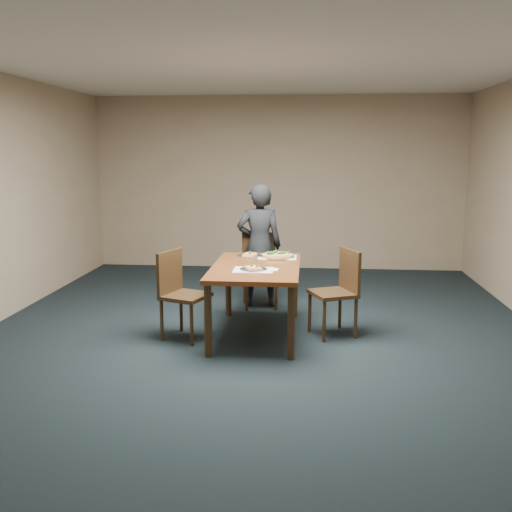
# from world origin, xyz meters

# --- Properties ---
(ground) EXTENTS (8.00, 8.00, 0.00)m
(ground) POSITION_xyz_m (0.00, 0.00, 0.00)
(ground) COLOR black
(ground) RESTS_ON ground
(room_shell) EXTENTS (8.00, 8.00, 8.00)m
(room_shell) POSITION_xyz_m (0.00, 0.00, 1.74)
(room_shell) COLOR tan
(room_shell) RESTS_ON ground
(dining_table) EXTENTS (0.90, 1.50, 0.75)m
(dining_table) POSITION_xyz_m (-0.04, 0.43, 0.66)
(dining_table) COLOR #5A2B12
(dining_table) RESTS_ON ground
(chair_far) EXTENTS (0.49, 0.49, 0.91)m
(chair_far) POSITION_xyz_m (-0.10, 1.62, 0.52)
(chair_far) COLOR black
(chair_far) RESTS_ON ground
(chair_left) EXTENTS (0.54, 0.54, 0.91)m
(chair_left) POSITION_xyz_m (-0.82, 0.29, 0.52)
(chair_left) COLOR black
(chair_left) RESTS_ON ground
(chair_right) EXTENTS (0.55, 0.55, 0.91)m
(chair_right) POSITION_xyz_m (0.84, 0.53, 0.52)
(chair_right) COLOR black
(chair_right) RESTS_ON ground
(diner) EXTENTS (0.60, 0.43, 1.53)m
(diner) POSITION_xyz_m (-0.10, 1.60, 0.76)
(diner) COLOR black
(diner) RESTS_ON ground
(placemat_main) EXTENTS (0.42, 0.32, 0.00)m
(placemat_main) POSITION_xyz_m (0.16, 0.91, 0.75)
(placemat_main) COLOR white
(placemat_main) RESTS_ON dining_table
(placemat_near) EXTENTS (0.40, 0.30, 0.00)m
(placemat_near) POSITION_xyz_m (-0.04, 0.21, 0.75)
(placemat_near) COLOR white
(placemat_near) RESTS_ON dining_table
(pizza_pan) EXTENTS (0.38, 0.38, 0.07)m
(pizza_pan) POSITION_xyz_m (0.16, 0.91, 0.77)
(pizza_pan) COLOR silver
(pizza_pan) RESTS_ON dining_table
(slice_plate_near) EXTENTS (0.28, 0.28, 0.05)m
(slice_plate_near) POSITION_xyz_m (-0.04, 0.21, 0.76)
(slice_plate_near) COLOR silver
(slice_plate_near) RESTS_ON dining_table
(slice_plate_far) EXTENTS (0.28, 0.28, 0.06)m
(slice_plate_far) POSITION_xyz_m (-0.16, 0.96, 0.76)
(slice_plate_far) COLOR silver
(slice_plate_far) RESTS_ON dining_table
(napkin) EXTENTS (0.15, 0.15, 0.01)m
(napkin) POSITION_xyz_m (0.13, 0.23, 0.75)
(napkin) COLOR white
(napkin) RESTS_ON dining_table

